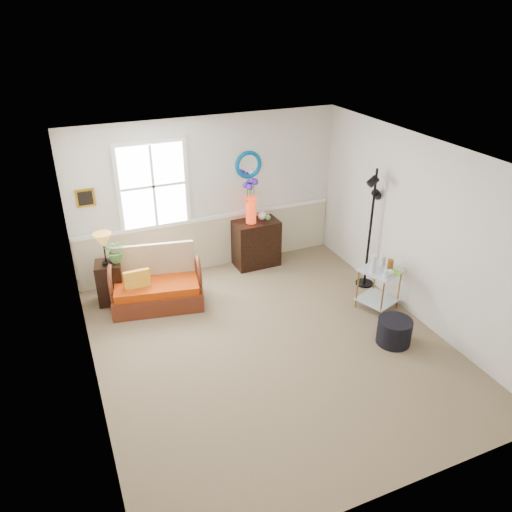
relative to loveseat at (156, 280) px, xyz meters
name	(u,v)px	position (x,y,z in m)	size (l,w,h in m)	color
floor	(271,346)	(1.16, -1.62, -0.43)	(4.50, 5.00, 0.01)	#826D4F
ceiling	(274,158)	(1.16, -1.62, 2.17)	(4.50, 5.00, 0.01)	white
walls	(272,261)	(1.16, -1.62, 0.87)	(4.51, 5.01, 2.60)	beige
wainscot	(211,243)	(1.16, 0.86, 0.02)	(4.46, 0.02, 0.90)	#C2B792
chair_rail	(210,218)	(1.16, 0.85, 0.49)	(4.46, 0.04, 0.06)	white
window	(153,186)	(0.26, 0.85, 1.17)	(1.14, 0.06, 1.44)	white
picture	(85,198)	(-0.76, 0.86, 1.12)	(0.28, 0.03, 0.28)	#BA931A
mirror	(248,165)	(1.86, 0.86, 1.32)	(0.47, 0.47, 0.07)	#00589A
loveseat	(156,280)	(0.00, 0.00, 0.00)	(1.33, 0.75, 0.87)	#501C0B
throw_pillow	(138,283)	(-0.28, -0.05, 0.04)	(0.38, 0.09, 0.38)	#C86205
lamp_stand	(110,282)	(-0.63, 0.37, -0.10)	(0.38, 0.38, 0.67)	black
table_lamp	(104,249)	(-0.64, 0.34, 0.48)	(0.27, 0.27, 0.50)	#BE812E
potted_plant	(116,253)	(-0.48, 0.36, 0.38)	(0.33, 0.36, 0.28)	#4F863E
cabinet	(256,243)	(1.90, 0.64, -0.03)	(0.76, 0.49, 0.82)	black
flower_vase	(251,201)	(1.80, 0.62, 0.76)	(0.22, 0.22, 0.76)	red
side_table	(378,289)	(3.02, -1.39, -0.11)	(0.51, 0.51, 0.65)	#A27632
tabletop_items	(384,263)	(3.03, -1.43, 0.35)	(0.44, 0.44, 0.27)	silver
floor_lamp	(370,230)	(3.26, -0.73, 0.55)	(0.28, 0.28, 1.97)	black
ottoman	(394,331)	(2.72, -2.20, -0.26)	(0.46, 0.46, 0.36)	black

